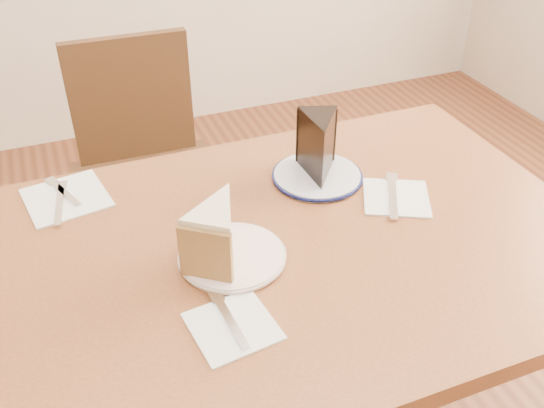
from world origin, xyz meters
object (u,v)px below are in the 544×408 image
Objects in this scene: plate_navy at (317,176)px; table at (286,279)px; chocolate_cake at (319,150)px; plate_cream at (232,256)px; chair_far at (147,175)px; carrot_cake at (219,231)px.

table is at bearing -129.59° from plate_navy.
chocolate_cake is (0.15, 0.17, 0.17)m from table.
chocolate_cake is at bearing 49.66° from table.
plate_cream is (-0.11, -0.01, 0.10)m from table.
chocolate_cake is at bearing -92.01° from plate_navy.
chair_far is at bearing -45.63° from chocolate_cake.
carrot_cake is (-0.28, -0.18, 0.06)m from plate_navy.
chair_far reaches higher than plate_navy.
chair_far is 6.82× the size of carrot_cake.
plate_cream is at bearing 93.01° from chair_far.
plate_cream is 0.32m from plate_navy.
carrot_cake is at bearing -147.37° from plate_navy.
carrot_cake is (0.01, -0.75, 0.33)m from chair_far.
chocolate_cake is at bearing 35.46° from plate_cream.
chair_far is 4.58× the size of plate_navy.
chair_far is at bearing 91.93° from plate_cream.
plate_navy is 0.34m from carrot_cake.
chocolate_cake is (0.29, -0.58, 0.34)m from chair_far.
plate_navy is at bearing 36.15° from plate_cream.
plate_cream is at bearing 53.67° from chocolate_cake.
carrot_cake is at bearing 91.61° from chair_far.
chair_far is (-0.14, 0.75, -0.17)m from table.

